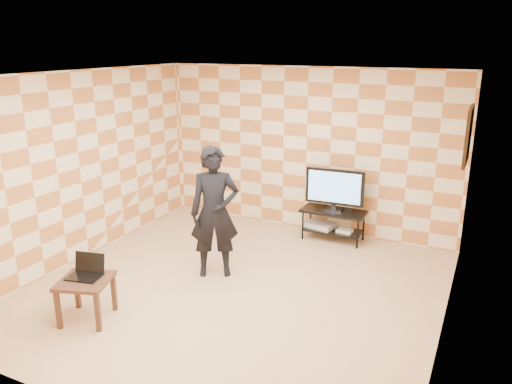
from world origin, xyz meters
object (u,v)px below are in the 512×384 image
(tv_stand, at_px, (333,218))
(tv, at_px, (335,188))
(side_table, at_px, (85,287))
(person, at_px, (215,212))

(tv_stand, height_order, tv, tv)
(tv, relative_size, side_table, 1.33)
(person, bearing_deg, tv, 29.82)
(tv, distance_m, side_table, 4.00)
(tv_stand, xyz_separation_m, tv, (-0.00, -0.00, 0.51))
(tv_stand, distance_m, side_table, 3.98)
(tv_stand, relative_size, tv, 1.10)
(tv_stand, xyz_separation_m, side_table, (-1.80, -3.54, 0.05))
(side_table, relative_size, person, 0.39)
(tv_stand, relative_size, person, 0.57)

